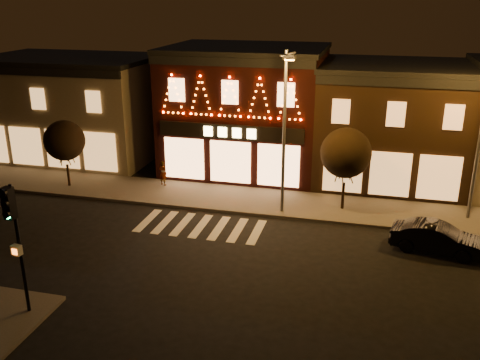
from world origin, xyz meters
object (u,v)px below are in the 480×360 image
at_px(streetlamp_mid, 285,122).
at_px(pedestrian, 163,173).
at_px(traffic_signal_near, 14,226).
at_px(dark_sedan, 437,238).

height_order(streetlamp_mid, pedestrian, streetlamp_mid).
xyz_separation_m(traffic_signal_near, streetlamp_mid, (7.66, 11.85, 1.52)).
distance_m(traffic_signal_near, dark_sedan, 18.30).
relative_size(traffic_signal_near, streetlamp_mid, 0.59).
bearing_deg(streetlamp_mid, traffic_signal_near, -108.32).
relative_size(traffic_signal_near, pedestrian, 3.27).
bearing_deg(traffic_signal_near, dark_sedan, 38.57).
bearing_deg(dark_sedan, streetlamp_mid, 83.01).
distance_m(traffic_signal_near, streetlamp_mid, 14.19).
distance_m(streetlamp_mid, pedestrian, 9.45).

